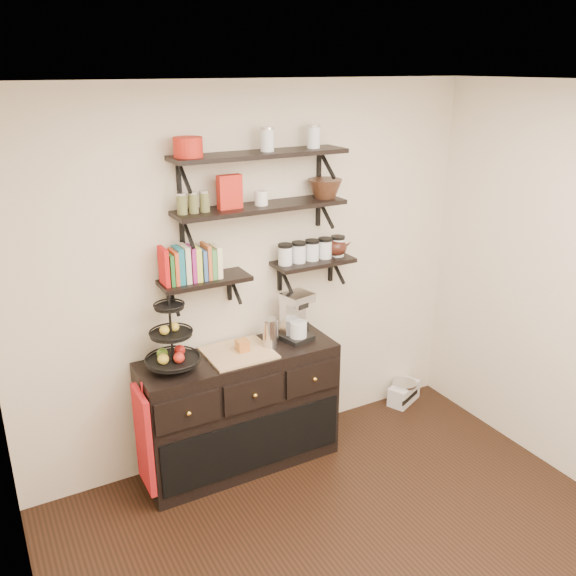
{
  "coord_description": "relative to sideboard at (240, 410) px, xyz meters",
  "views": [
    {
      "loc": [
        -1.77,
        -1.98,
        2.78
      ],
      "look_at": [
        -0.05,
        1.15,
        1.47
      ],
      "focal_mm": 38.0,
      "sensor_mm": 36.0,
      "label": 1
    }
  ],
  "objects": [
    {
      "name": "ceiling",
      "position": [
        0.24,
        -1.51,
        2.25
      ],
      "size": [
        3.5,
        3.5,
        0.02
      ],
      "primitive_type": "cube",
      "color": "white",
      "rests_on": "back_wall"
    },
    {
      "name": "back_wall",
      "position": [
        0.24,
        0.24,
        0.9
      ],
      "size": [
        3.5,
        0.02,
        2.7
      ],
      "primitive_type": "cube",
      "color": "beige",
      "rests_on": "ground"
    },
    {
      "name": "left_wall",
      "position": [
        -1.51,
        -1.51,
        0.9
      ],
      "size": [
        0.02,
        3.5,
        2.7
      ],
      "primitive_type": "cube",
      "color": "beige",
      "rests_on": "ground"
    },
    {
      "name": "shelf_top",
      "position": [
        0.24,
        0.1,
        1.78
      ],
      "size": [
        1.2,
        0.27,
        0.23
      ],
      "color": "black",
      "rests_on": "back_wall"
    },
    {
      "name": "shelf_mid",
      "position": [
        0.24,
        0.1,
        1.43
      ],
      "size": [
        1.2,
        0.27,
        0.23
      ],
      "color": "black",
      "rests_on": "back_wall"
    },
    {
      "name": "shelf_low_left",
      "position": [
        -0.18,
        0.12,
        0.98
      ],
      "size": [
        0.6,
        0.25,
        0.23
      ],
      "color": "black",
      "rests_on": "back_wall"
    },
    {
      "name": "shelf_low_right",
      "position": [
        0.66,
        0.12,
        0.98
      ],
      "size": [
        0.6,
        0.25,
        0.23
      ],
      "color": "black",
      "rests_on": "back_wall"
    },
    {
      "name": "cookbooks",
      "position": [
        -0.24,
        0.12,
        1.11
      ],
      "size": [
        0.4,
        0.15,
        0.26
      ],
      "color": "red",
      "rests_on": "shelf_low_left"
    },
    {
      "name": "glass_canisters",
      "position": [
        0.65,
        0.12,
        1.06
      ],
      "size": [
        0.54,
        0.1,
        0.13
      ],
      "color": "silver",
      "rests_on": "shelf_low_right"
    },
    {
      "name": "sideboard",
      "position": [
        0.0,
        0.0,
        0.0
      ],
      "size": [
        1.4,
        0.5,
        0.92
      ],
      "color": "black",
      "rests_on": "floor"
    },
    {
      "name": "fruit_stand",
      "position": [
        -0.46,
        0.0,
        0.63
      ],
      "size": [
        0.36,
        0.36,
        0.52
      ],
      "rotation": [
        0.0,
        0.0,
        0.32
      ],
      "color": "black",
      "rests_on": "sideboard"
    },
    {
      "name": "candle",
      "position": [
        0.03,
        0.0,
        0.5
      ],
      "size": [
        0.08,
        0.08,
        0.08
      ],
      "primitive_type": "cube",
      "color": "#A86126",
      "rests_on": "sideboard"
    },
    {
      "name": "coffee_maker",
      "position": [
        0.47,
        0.02,
        0.62
      ],
      "size": [
        0.23,
        0.23,
        0.36
      ],
      "rotation": [
        0.0,
        0.0,
        0.23
      ],
      "color": "black",
      "rests_on": "sideboard"
    },
    {
      "name": "thermal_carafe",
      "position": [
        0.24,
        -0.02,
        0.56
      ],
      "size": [
        0.11,
        0.11,
        0.22
      ],
      "primitive_type": "cylinder",
      "color": "silver",
      "rests_on": "sideboard"
    },
    {
      "name": "apron",
      "position": [
        -0.73,
        -0.1,
        0.04
      ],
      "size": [
        0.04,
        0.3,
        0.7
      ],
      "primitive_type": "cube",
      "color": "maroon",
      "rests_on": "sideboard"
    },
    {
      "name": "radio",
      "position": [
        1.61,
        0.12,
        -0.36
      ],
      "size": [
        0.35,
        0.28,
        0.19
      ],
      "rotation": [
        0.0,
        0.0,
        0.42
      ],
      "color": "silver",
      "rests_on": "floor"
    },
    {
      "name": "recipe_box",
      "position": [
        0.02,
        0.1,
        1.56
      ],
      "size": [
        0.16,
        0.06,
        0.22
      ],
      "primitive_type": "cube",
      "rotation": [
        0.0,
        0.0,
        0.03
      ],
      "color": "red",
      "rests_on": "shelf_mid"
    },
    {
      "name": "walnut_bowl",
      "position": [
        0.74,
        0.1,
        1.51
      ],
      "size": [
        0.24,
        0.24,
        0.13
      ],
      "primitive_type": null,
      "color": "black",
      "rests_on": "shelf_mid"
    },
    {
      "name": "ramekins",
      "position": [
        0.24,
        0.1,
        1.5
      ],
      "size": [
        0.09,
        0.09,
        0.1
      ],
      "primitive_type": "cylinder",
      "color": "white",
      "rests_on": "shelf_mid"
    },
    {
      "name": "teapot",
      "position": [
        0.86,
        0.12,
        1.07
      ],
      "size": [
        0.22,
        0.17,
        0.15
      ],
      "primitive_type": null,
      "rotation": [
        0.0,
        0.0,
        0.08
      ],
      "color": "#34150F",
      "rests_on": "shelf_low_right"
    },
    {
      "name": "red_pot",
      "position": [
        -0.25,
        0.1,
        1.86
      ],
      "size": [
        0.18,
        0.18,
        0.12
      ],
      "primitive_type": "cylinder",
      "color": "red",
      "rests_on": "shelf_top"
    }
  ]
}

